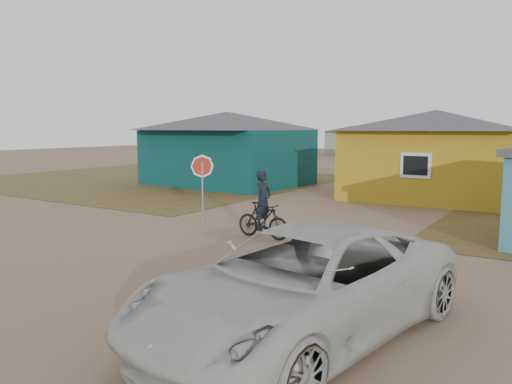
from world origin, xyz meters
TOP-DOWN VIEW (x-y plane):
  - ground at (0.00, 0.00)m, footprint 120.00×120.00m
  - grass_nw at (-14.00, 13.00)m, footprint 20.00×18.00m
  - house_teal at (-8.50, 13.50)m, footprint 8.93×7.08m
  - house_yellow at (2.50, 14.00)m, footprint 7.72×6.76m
  - house_pale_west at (-6.00, 34.00)m, footprint 7.04×6.15m
  - house_pale_north at (-14.00, 46.00)m, footprint 6.28×5.81m
  - stop_sign at (-2.27, 3.62)m, footprint 0.70×0.33m
  - cyclist at (0.46, 2.94)m, footprint 1.73×0.64m
  - vehicle at (4.54, -2.45)m, footprint 3.63×6.23m

SIDE VIEW (x-z plane):
  - ground at x=0.00m, z-range 0.00..0.00m
  - grass_nw at x=-14.00m, z-range 0.00..0.01m
  - cyclist at x=0.46m, z-range -0.26..1.67m
  - vehicle at x=4.54m, z-range 0.00..1.63m
  - stop_sign at x=-2.27m, z-range 0.55..2.81m
  - house_pale_north at x=-14.00m, z-range 0.05..3.45m
  - house_pale_west at x=-6.00m, z-range 0.06..3.66m
  - house_yellow at x=2.50m, z-range 0.05..3.95m
  - house_teal at x=-8.50m, z-range 0.05..4.05m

